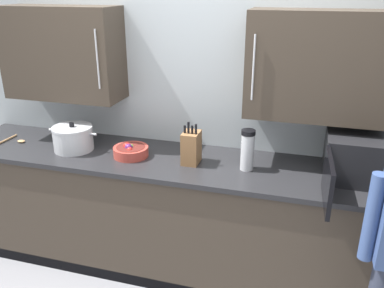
% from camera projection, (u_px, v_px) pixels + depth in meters
% --- Properties ---
extents(back_wall_tiled, '(4.12, 0.44, 2.87)m').
position_uv_depth(back_wall_tiled, '(186.00, 71.00, 2.89)').
color(back_wall_tiled, '#B2BCC1').
rests_on(back_wall_tiled, ground_plane).
extents(counter_unit, '(3.38, 0.67, 0.91)m').
position_uv_depth(counter_unit, '(175.00, 215.00, 2.98)').
color(counter_unit, '#3D3328').
rests_on(counter_unit, ground_plane).
extents(microwave_oven, '(0.59, 0.80, 0.28)m').
position_uv_depth(microwave_oven, '(369.00, 159.00, 2.46)').
color(microwave_oven, black).
rests_on(microwave_oven, counter_unit).
extents(thermos_flask, '(0.09, 0.09, 0.28)m').
position_uv_depth(thermos_flask, '(247.00, 150.00, 2.61)').
color(thermos_flask, '#B7BABF').
rests_on(thermos_flask, counter_unit).
extents(knife_block, '(0.11, 0.15, 0.30)m').
position_uv_depth(knife_block, '(191.00, 147.00, 2.71)').
color(knife_block, brown).
rests_on(knife_block, counter_unit).
extents(stock_pot, '(0.39, 0.29, 0.21)m').
position_uv_depth(stock_pot, '(73.00, 138.00, 2.95)').
color(stock_pot, '#B7BABF').
rests_on(stock_pot, counter_unit).
extents(wooden_spoon, '(0.18, 0.21, 0.02)m').
position_uv_depth(wooden_spoon, '(15.00, 140.00, 3.13)').
color(wooden_spoon, tan).
rests_on(wooden_spoon, counter_unit).
extents(fruit_bowl, '(0.25, 0.25, 0.10)m').
position_uv_depth(fruit_bowl, '(131.00, 151.00, 2.85)').
color(fruit_bowl, '#AD3D33').
rests_on(fruit_bowl, counter_unit).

